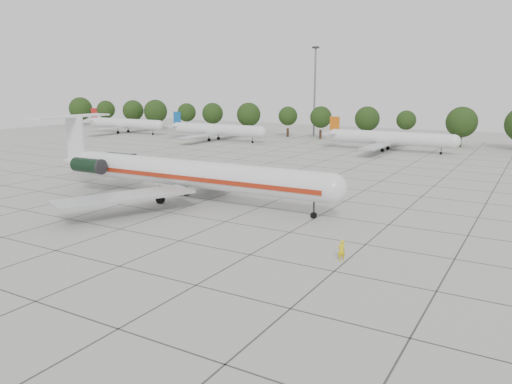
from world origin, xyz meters
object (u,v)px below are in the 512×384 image
ground_crew (341,250)px  floodlight_mast (315,86)px  bg_airliner_c (389,138)px  main_airliner (177,172)px  bg_airliner_a (125,124)px  bg_airliner_b (216,130)px

ground_crew → floodlight_mast: (-45.58, 97.37, 13.33)m
ground_crew → bg_airliner_c: size_ratio=0.07×
floodlight_mast → main_airliner: bearing=-77.9°
ground_crew → bg_airliner_a: 124.53m
ground_crew → bg_airliner_a: (-99.49, 74.87, 1.96)m
bg_airliner_b → bg_airliner_c: size_ratio=1.00×
ground_crew → bg_airliner_a: bg_airliner_a is taller
main_airliner → bg_airliner_c: 63.44m
bg_airliner_b → bg_airliner_c: same height
ground_crew → bg_airliner_a: size_ratio=0.07×
bg_airliner_a → floodlight_mast: bearing=22.7°
main_airliner → bg_airliner_b: (-35.80, 60.52, -0.81)m
main_airliner → bg_airliner_b: bearing=119.4°
bg_airliner_a → floodlight_mast: (53.90, 22.50, 11.37)m
main_airliner → bg_airliner_c: (10.43, 62.57, -0.81)m
main_airliner → bg_airliner_c: size_ratio=1.59×
bg_airliner_a → bg_airliner_b: bearing=-4.8°
bg_airliner_a → bg_airliner_c: same height
bg_airliner_c → ground_crew: bearing=-77.3°
bg_airliner_c → floodlight_mast: size_ratio=1.11×
ground_crew → floodlight_mast: size_ratio=0.07×
main_airliner → floodlight_mast: size_ratio=1.76×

